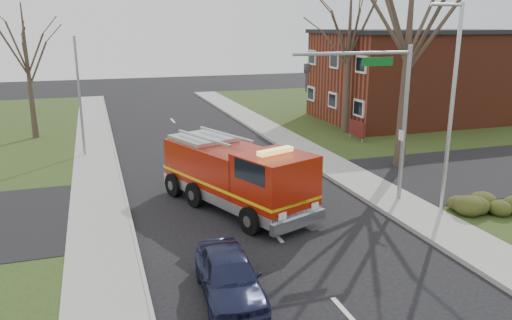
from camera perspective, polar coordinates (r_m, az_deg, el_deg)
name	(u,v)px	position (r m, az deg, el deg)	size (l,w,h in m)	color
ground	(273,232)	(19.09, 1.95, -8.23)	(120.00, 120.00, 0.00)	black
sidewalk_right	(413,212)	(21.84, 17.49, -5.66)	(2.40, 80.00, 0.15)	gray
sidewalk_left	(102,253)	(18.07, -17.15, -10.09)	(2.40, 80.00, 0.15)	gray
brick_building	(418,75)	(42.78, 18.04, 9.17)	(15.40, 10.40, 7.25)	maroon
health_center_sign	(357,129)	(34.02, 11.42, 3.51)	(0.12, 2.00, 1.40)	#561514
hedge_corner	(487,201)	(22.68, 24.85, -4.26)	(2.80, 2.00, 0.90)	#373E16
bare_tree_near	(409,28)	(27.32, 17.12, 14.18)	(6.00, 6.00, 12.00)	#3B3023
bare_tree_far	(349,42)	(35.79, 10.61, 13.17)	(5.25, 5.25, 10.50)	#3B3023
bare_tree_left	(27,57)	(36.71, -24.74, 10.66)	(4.50, 4.50, 9.00)	#3B3023
traffic_signal_mast	(380,97)	(21.39, 13.97, 7.01)	(5.29, 0.18, 6.80)	gray
streetlight_pole	(451,106)	(20.92, 21.36, 5.81)	(1.48, 0.16, 8.40)	#B7BABF
utility_pole_far	(80,98)	(30.72, -19.50, 6.67)	(0.14, 0.14, 7.00)	gray
fire_engine	(237,177)	(21.02, -2.17, -1.96)	(5.20, 8.04, 3.07)	maroon
parked_car_maroon	(229,276)	(14.57, -3.08, -13.06)	(1.63, 4.06, 1.38)	#1C1F3E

